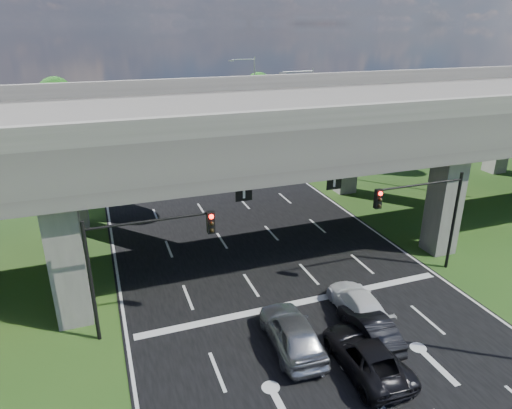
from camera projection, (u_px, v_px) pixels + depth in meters
ground at (331, 344)px, 20.96m from camera, size 160.00×160.00×0.00m
road at (257, 249)px, 29.71m from camera, size 18.00×120.00×0.03m
overpass at (246, 123)px, 28.54m from camera, size 80.00×15.00×10.00m
signal_right at (426, 208)px, 25.33m from camera, size 5.76×0.54×6.00m
signal_left at (139, 252)px, 20.41m from camera, size 5.76×0.54×6.00m
streetlight_far at (307, 113)px, 42.97m from camera, size 3.38×0.25×10.00m
streetlight_beyond at (251, 91)px, 56.97m from camera, size 3.38×0.25×10.00m
tree_left_near at (32, 140)px, 37.55m from camera, size 4.50×4.50×7.80m
tree_left_mid at (7, 130)px, 43.85m from camera, size 3.91×3.90×6.76m
tree_left_far at (54, 105)px, 51.74m from camera, size 4.80×4.80×8.32m
tree_right_near at (315, 118)px, 47.90m from camera, size 4.20×4.20×7.28m
tree_right_mid at (308, 107)px, 55.96m from camera, size 3.91×3.90×6.76m
tree_right_far at (255, 95)px, 61.46m from camera, size 4.50×4.50×7.80m
car_silver at (292, 332)px, 20.41m from camera, size 2.28×4.99×1.66m
car_dark at (370, 328)px, 20.97m from camera, size 1.63×4.11×1.33m
car_white at (358, 303)px, 22.81m from camera, size 2.31×4.75×1.33m
car_trailing at (366, 355)px, 19.22m from camera, size 2.43×4.97×1.36m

